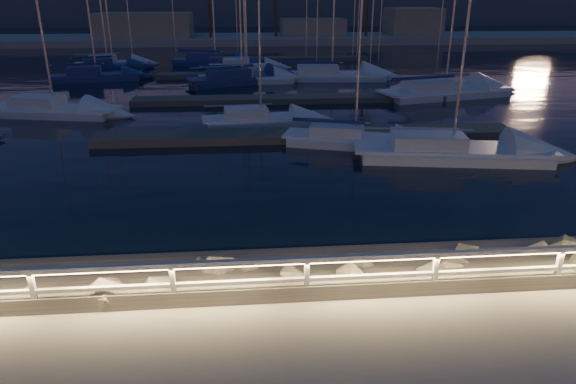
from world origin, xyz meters
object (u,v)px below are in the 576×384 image
object	(u,v)px
sailboat_l	(329,74)
sailboat_n	(244,66)
sailboat_b	(258,118)
sailboat_e	(94,76)
sailboat_k	(213,61)
sailboat_d	(447,149)
sailboat_m	(111,63)
sailboat_g	(239,78)
sailboat_j	(245,78)
sailboat_c	(351,138)
sailboat_h	(442,91)
sailboat_f	(51,109)
guard_rail	(391,265)
sailboat_i	(106,66)

from	to	relation	value
sailboat_l	sailboat_n	distance (m)	10.24
sailboat_b	sailboat_e	distance (m)	22.29
sailboat_k	sailboat_l	xyz separation A→B (m)	(10.70, -10.46, -0.00)
sailboat_d	sailboat_m	size ratio (longest dim) A/B	1.21
sailboat_g	sailboat_j	bearing A→B (deg)	7.55
sailboat_d	sailboat_g	world-z (taller)	sailboat_g
sailboat_c	sailboat_e	xyz separation A→B (m)	(-18.33, 22.23, 0.07)
sailboat_h	sailboat_n	xyz separation A→B (m)	(-14.50, 15.87, -0.05)
sailboat_f	sailboat_e	bearing A→B (deg)	106.28
guard_rail	sailboat_m	size ratio (longest dim) A/B	3.50
sailboat_c	sailboat_d	distance (m)	4.71
sailboat_b	sailboat_l	xyz separation A→B (m)	(6.83, 16.38, 0.07)
guard_rail	sailboat_n	distance (m)	42.75
sailboat_d	sailboat_b	bearing A→B (deg)	148.95
sailboat_d	sailboat_m	xyz separation A→B (m)	(-22.94, 33.82, 0.01)
sailboat_f	guard_rail	bearing A→B (deg)	-43.97
sailboat_i	sailboat_l	size ratio (longest dim) A/B	0.73
sailboat_j	sailboat_l	world-z (taller)	sailboat_l
sailboat_n	sailboat_m	bearing A→B (deg)	165.56
sailboat_g	sailboat_d	bearing A→B (deg)	-86.36
sailboat_g	sailboat_j	xyz separation A→B (m)	(0.45, 0.23, -0.01)
sailboat_f	sailboat_g	world-z (taller)	sailboat_g
sailboat_c	sailboat_j	size ratio (longest dim) A/B	0.86
sailboat_e	sailboat_m	xyz separation A→B (m)	(-0.65, 9.04, -0.01)
sailboat_b	sailboat_j	size ratio (longest dim) A/B	0.81
sailboat_l	sailboat_c	bearing A→B (deg)	-91.89
sailboat_c	sailboat_j	distance (m)	20.62
sailboat_e	sailboat_g	size ratio (longest dim) A/B	0.83
sailboat_f	sailboat_k	distance (m)	24.93
sailboat_d	sailboat_e	world-z (taller)	sailboat_d
sailboat_m	sailboat_l	bearing A→B (deg)	-44.92
sailboat_e	sailboat_m	bearing A→B (deg)	82.32
sailboat_c	sailboat_l	world-z (taller)	sailboat_l
sailboat_k	sailboat_m	world-z (taller)	sailboat_k
sailboat_k	sailboat_c	bearing A→B (deg)	-55.20
sailboat_e	sailboat_k	distance (m)	13.61
sailboat_d	sailboat_e	distance (m)	33.33
sailboat_e	sailboat_i	xyz separation A→B (m)	(-0.51, 6.40, -0.02)
guard_rail	sailboat_f	size ratio (longest dim) A/B	3.21
guard_rail	sailboat_c	xyz separation A→B (m)	(2.10, 14.58, -0.98)
sailboat_d	sailboat_e	bearing A→B (deg)	141.36
sailboat_c	sailboat_h	world-z (taller)	sailboat_h
sailboat_m	sailboat_e	bearing A→B (deg)	-105.22
sailboat_d	sailboat_c	bearing A→B (deg)	156.70
sailboat_j	sailboat_m	size ratio (longest dim) A/B	1.12
sailboat_j	sailboat_m	xyz separation A→B (m)	(-13.78, 11.32, -0.01)
sailboat_c	sailboat_g	bearing A→B (deg)	124.27
sailboat_h	sailboat_b	bearing A→B (deg)	-166.14
guard_rail	sailboat_c	size ratio (longest dim) A/B	3.64
sailboat_d	sailboat_h	bearing A→B (deg)	79.60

